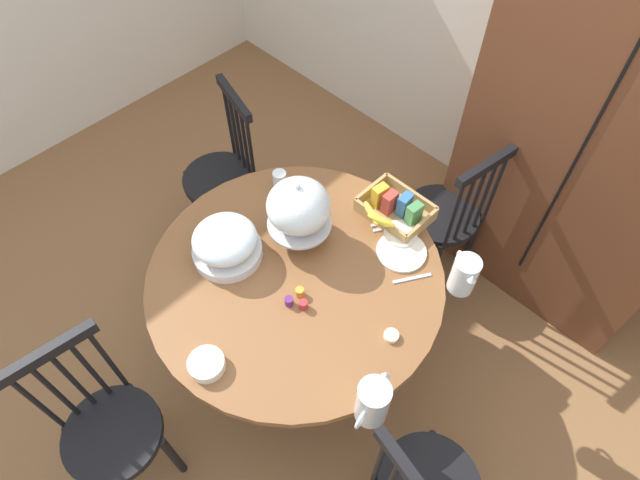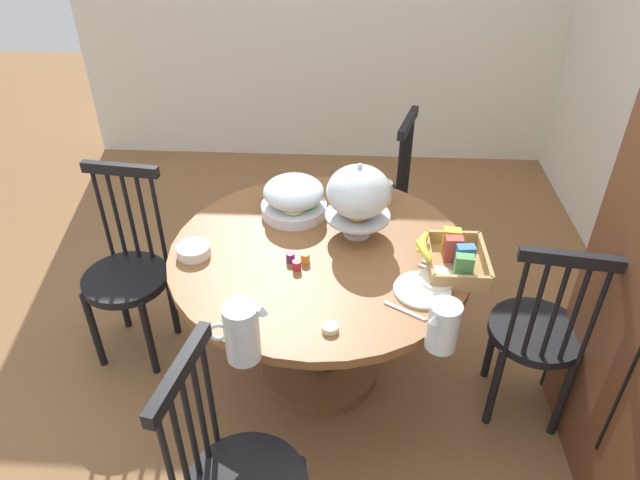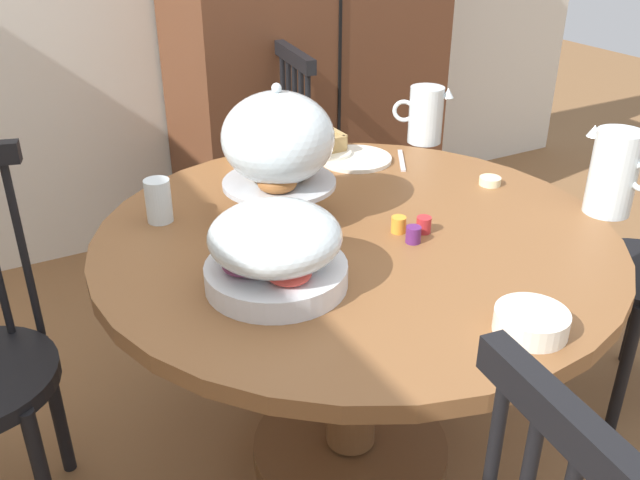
# 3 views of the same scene
# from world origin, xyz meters

# --- Properties ---
(wooden_armoire) EXTENTS (1.18, 0.60, 1.96)m
(wooden_armoire) POSITION_xyz_m (0.54, 1.50, 0.98)
(wooden_armoire) COLOR brown
(wooden_armoire) RESTS_ON ground_plane
(dining_table) EXTENTS (1.27, 1.27, 0.74)m
(dining_table) POSITION_xyz_m (-0.05, 0.15, 0.54)
(dining_table) COLOR brown
(dining_table) RESTS_ON ground_plane
(windsor_chair_facing_door) EXTENTS (0.40, 0.40, 0.97)m
(windsor_chair_facing_door) POSITION_xyz_m (0.12, 1.07, 0.45)
(windsor_chair_facing_door) COLOR black
(windsor_chair_facing_door) RESTS_ON ground_plane
(pastry_stand_with_dome) EXTENTS (0.28, 0.28, 0.34)m
(pastry_stand_with_dome) POSITION_xyz_m (-0.17, 0.30, 0.94)
(pastry_stand_with_dome) COLOR silver
(pastry_stand_with_dome) RESTS_ON dining_table
(fruit_platter_covered) EXTENTS (0.30, 0.30, 0.18)m
(fruit_platter_covered) POSITION_xyz_m (-0.32, 0.01, 0.83)
(fruit_platter_covered) COLOR silver
(fruit_platter_covered) RESTS_ON dining_table
(orange_juice_pitcher) EXTENTS (0.16, 0.14, 0.18)m
(orange_juice_pitcher) POSITION_xyz_m (0.49, 0.59, 0.82)
(orange_juice_pitcher) COLOR silver
(orange_juice_pitcher) RESTS_ON dining_table
(milk_pitcher) EXTENTS (0.12, 0.20, 0.22)m
(milk_pitcher) POSITION_xyz_m (0.57, -0.07, 0.84)
(milk_pitcher) COLOR silver
(milk_pitcher) RESTS_ON dining_table
(cereal_basket) EXTENTS (0.32, 0.30, 0.12)m
(cereal_basket) POSITION_xyz_m (0.04, 0.69, 0.79)
(cereal_basket) COLOR tan
(cereal_basket) RESTS_ON dining_table
(china_plate_large) EXTENTS (0.22, 0.22, 0.01)m
(china_plate_large) POSITION_xyz_m (0.20, 0.55, 0.75)
(china_plate_large) COLOR white
(china_plate_large) RESTS_ON dining_table
(china_plate_small) EXTENTS (0.15, 0.15, 0.01)m
(china_plate_small) POSITION_xyz_m (0.14, 0.62, 0.76)
(china_plate_small) COLOR white
(china_plate_small) RESTS_ON china_plate_large
(cereal_bowl) EXTENTS (0.14, 0.14, 0.04)m
(cereal_bowl) POSITION_xyz_m (0.02, -0.37, 0.76)
(cereal_bowl) COLOR white
(cereal_bowl) RESTS_ON dining_table
(drinking_glass) EXTENTS (0.06, 0.06, 0.11)m
(drinking_glass) POSITION_xyz_m (-0.44, 0.43, 0.80)
(drinking_glass) COLOR silver
(drinking_glass) RESTS_ON dining_table
(butter_dish) EXTENTS (0.06, 0.06, 0.02)m
(butter_dish) POSITION_xyz_m (0.43, 0.21, 0.75)
(butter_dish) COLOR beige
(butter_dish) RESTS_ON dining_table
(jam_jar_strawberry) EXTENTS (0.04, 0.04, 0.04)m
(jam_jar_strawberry) POSITION_xyz_m (0.09, 0.06, 0.76)
(jam_jar_strawberry) COLOR #B7282D
(jam_jar_strawberry) RESTS_ON dining_table
(jam_jar_apricot) EXTENTS (0.04, 0.04, 0.04)m
(jam_jar_apricot) POSITION_xyz_m (0.04, 0.09, 0.76)
(jam_jar_apricot) COLOR orange
(jam_jar_apricot) RESTS_ON dining_table
(jam_jar_grape) EXTENTS (0.04, 0.04, 0.04)m
(jam_jar_grape) POSITION_xyz_m (0.04, 0.03, 0.76)
(jam_jar_grape) COLOR #5B2366
(jam_jar_grape) RESTS_ON dining_table
(table_knife) EXTENTS (0.10, 0.15, 0.01)m
(table_knife) POSITION_xyz_m (0.08, 0.63, 0.74)
(table_knife) COLOR silver
(table_knife) RESTS_ON dining_table
(dinner_fork) EXTENTS (0.10, 0.15, 0.01)m
(dinner_fork) POSITION_xyz_m (0.06, 0.64, 0.74)
(dinner_fork) COLOR silver
(dinner_fork) RESTS_ON dining_table
(soup_spoon) EXTENTS (0.10, 0.15, 0.01)m
(soup_spoon) POSITION_xyz_m (0.32, 0.48, 0.74)
(soup_spoon) COLOR silver
(soup_spoon) RESTS_ON dining_table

